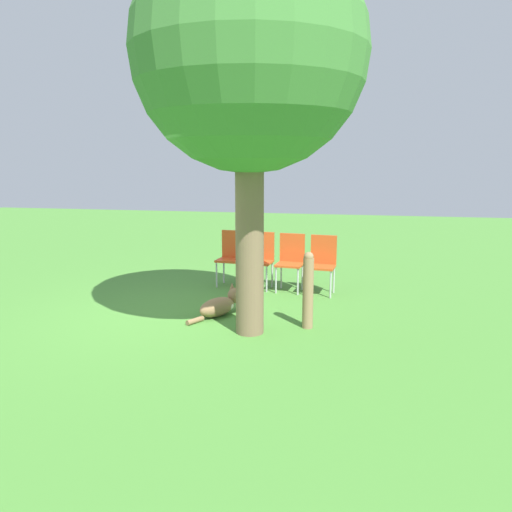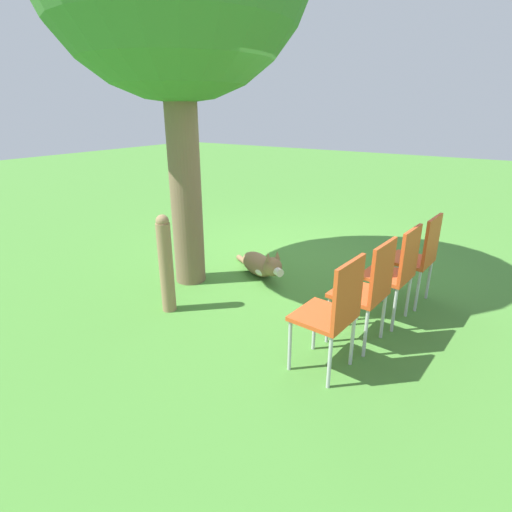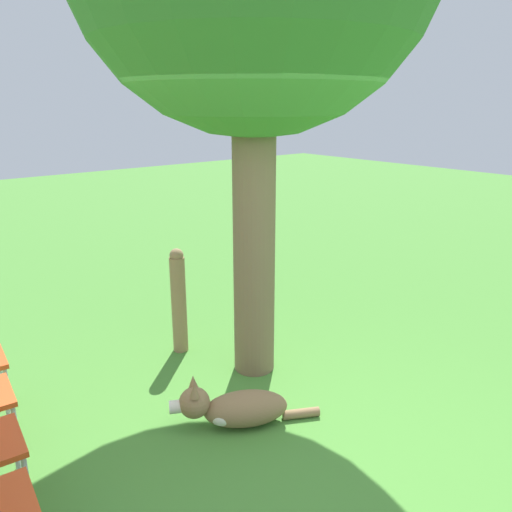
{
  "view_description": "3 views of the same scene",
  "coord_description": "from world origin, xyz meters",
  "px_view_note": "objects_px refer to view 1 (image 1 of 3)",
  "views": [
    {
      "loc": [
        6.51,
        2.33,
        2.2
      ],
      "look_at": [
        0.28,
        1.02,
        1.0
      ],
      "focal_mm": 35.0,
      "sensor_mm": 36.0,
      "label": 1
    },
    {
      "loc": [
        -2.78,
        4.34,
        2.02
      ],
      "look_at": [
        -0.23,
        0.45,
        0.29
      ],
      "focal_mm": 28.0,
      "sensor_mm": 36.0,
      "label": 2
    },
    {
      "loc": [
        -2.19,
        -2.2,
        2.34
      ],
      "look_at": [
        0.44,
        0.97,
        1.06
      ],
      "focal_mm": 35.0,
      "sensor_mm": 36.0,
      "label": 3
    }
  ],
  "objects_px": {
    "dog": "(221,305)",
    "red_chair_1": "(261,256)",
    "red_chair_0": "(232,254)",
    "oak_tree": "(249,56)",
    "fence_post": "(308,290)",
    "red_chair_3": "(322,261)",
    "red_chair_2": "(291,258)"
  },
  "relations": [
    {
      "from": "dog",
      "to": "red_chair_0",
      "type": "distance_m",
      "value": 1.87
    },
    {
      "from": "red_chair_3",
      "to": "oak_tree",
      "type": "bearing_deg",
      "value": -13.91
    },
    {
      "from": "oak_tree",
      "to": "red_chair_2",
      "type": "height_order",
      "value": "oak_tree"
    },
    {
      "from": "oak_tree",
      "to": "red_chair_3",
      "type": "height_order",
      "value": "oak_tree"
    },
    {
      "from": "dog",
      "to": "red_chair_3",
      "type": "relative_size",
      "value": 1.05
    },
    {
      "from": "red_chair_3",
      "to": "red_chair_1",
      "type": "bearing_deg",
      "value": -93.81
    },
    {
      "from": "oak_tree",
      "to": "dog",
      "type": "xyz_separation_m",
      "value": [
        -0.67,
        -0.58,
        -3.29
      ]
    },
    {
      "from": "oak_tree",
      "to": "dog",
      "type": "relative_size",
      "value": 4.7
    },
    {
      "from": "red_chair_1",
      "to": "red_chair_2",
      "type": "bearing_deg",
      "value": 86.19
    },
    {
      "from": "dog",
      "to": "red_chair_0",
      "type": "bearing_deg",
      "value": 38.74
    },
    {
      "from": "fence_post",
      "to": "red_chair_2",
      "type": "relative_size",
      "value": 1.05
    },
    {
      "from": "red_chair_0",
      "to": "red_chair_3",
      "type": "xyz_separation_m",
      "value": [
        0.26,
        1.65,
        0.0
      ]
    },
    {
      "from": "dog",
      "to": "fence_post",
      "type": "distance_m",
      "value": 1.39
    },
    {
      "from": "red_chair_2",
      "to": "red_chair_3",
      "type": "distance_m",
      "value": 0.56
    },
    {
      "from": "red_chair_1",
      "to": "red_chair_2",
      "type": "distance_m",
      "value": 0.56
    },
    {
      "from": "oak_tree",
      "to": "red_chair_2",
      "type": "xyz_separation_m",
      "value": [
        -2.28,
        0.21,
        -2.87
      ]
    },
    {
      "from": "red_chair_2",
      "to": "fence_post",
      "type": "bearing_deg",
      "value": 19.93
    },
    {
      "from": "oak_tree",
      "to": "red_chair_0",
      "type": "xyz_separation_m",
      "value": [
        -2.46,
        -0.89,
        -2.87
      ]
    },
    {
      "from": "red_chair_1",
      "to": "red_chair_0",
      "type": "bearing_deg",
      "value": -93.81
    },
    {
      "from": "oak_tree",
      "to": "red_chair_2",
      "type": "relative_size",
      "value": 4.96
    },
    {
      "from": "dog",
      "to": "red_chair_1",
      "type": "height_order",
      "value": "red_chair_1"
    },
    {
      "from": "red_chair_1",
      "to": "oak_tree",
      "type": "bearing_deg",
      "value": 13.37
    },
    {
      "from": "oak_tree",
      "to": "red_chair_0",
      "type": "relative_size",
      "value": 4.96
    },
    {
      "from": "dog",
      "to": "oak_tree",
      "type": "bearing_deg",
      "value": -110.25
    },
    {
      "from": "red_chair_3",
      "to": "red_chair_2",
      "type": "bearing_deg",
      "value": -93.81
    },
    {
      "from": "dog",
      "to": "red_chair_1",
      "type": "distance_m",
      "value": 1.77
    },
    {
      "from": "dog",
      "to": "red_chair_3",
      "type": "distance_m",
      "value": 2.07
    },
    {
      "from": "fence_post",
      "to": "red_chair_0",
      "type": "relative_size",
      "value": 1.05
    },
    {
      "from": "red_chair_0",
      "to": "red_chair_1",
      "type": "height_order",
      "value": "same"
    },
    {
      "from": "oak_tree",
      "to": "fence_post",
      "type": "relative_size",
      "value": 4.7
    },
    {
      "from": "oak_tree",
      "to": "fence_post",
      "type": "distance_m",
      "value": 3.02
    },
    {
      "from": "red_chair_1",
      "to": "red_chair_2",
      "type": "height_order",
      "value": "same"
    }
  ]
}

